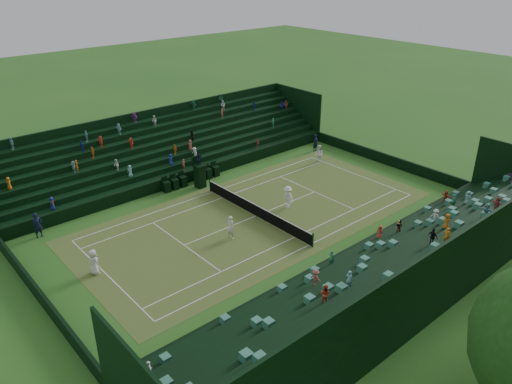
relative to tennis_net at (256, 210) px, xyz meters
The scene contains 17 objects.
ground 0.53m from the tennis_net, ahead, with size 160.00×160.00×0.00m, color #29641F.
court_surface 0.52m from the tennis_net, ahead, with size 12.97×26.77×0.01m, color #397226.
perimeter_wall_north 15.89m from the tennis_net, 90.00° to the left, with size 17.17×0.20×1.00m, color black.
perimeter_wall_south 15.89m from the tennis_net, 90.00° to the right, with size 17.17×0.20×1.00m, color black.
perimeter_wall_east 8.49m from the tennis_net, ahead, with size 0.20×31.77×1.00m, color black.
perimeter_wall_west 8.49m from the tennis_net, behind, with size 0.20×31.77×1.00m, color black.
north_grandstand 12.70m from the tennis_net, ahead, with size 6.60×32.00×4.90m.
south_grandstand 12.70m from the tennis_net, behind, with size 6.60×32.00×4.90m.
tennis_net is the anchor object (origin of this frame).
umpire_chair 7.07m from the tennis_net, behind, with size 0.95×0.95×3.00m.
courtside_chairs 8.07m from the tennis_net, behind, with size 0.59×5.56×1.29m.
player_near_west 12.36m from the tennis_net, 93.69° to the right, with size 0.82×0.53×1.67m, color silver.
player_near_east 3.69m from the tennis_net, 68.90° to the right, with size 0.64×0.42×1.75m, color silver.
player_far_west 12.24m from the tennis_net, 110.29° to the left, with size 0.83×0.65×1.71m, color white.
player_far_east 2.82m from the tennis_net, 79.25° to the left, with size 1.16×0.67×1.80m, color white.
line_judge_north 14.98m from the tennis_net, 115.95° to the left, with size 0.64×0.42×1.75m, color black.
line_judge_south 15.30m from the tennis_net, 119.39° to the right, with size 0.67×0.44×1.83m, color black.
Camera 1 is at (24.92, -21.52, 17.67)m, focal length 35.00 mm.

